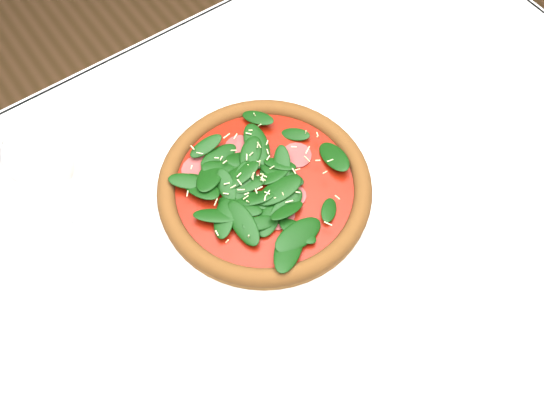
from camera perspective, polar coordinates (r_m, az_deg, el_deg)
ground at (r=1.53m, az=0.42°, el=-14.84°), size 6.00×6.00×0.00m
dining_table at (r=0.92m, az=0.68°, el=-4.73°), size 1.21×0.81×0.75m
plate at (r=0.84m, az=-0.69°, el=1.07°), size 0.34×0.34×0.01m
pizza at (r=0.82m, az=-0.71°, el=1.76°), size 0.39×0.39×0.04m
wine_glass at (r=0.75m, az=-20.90°, el=3.27°), size 0.08×0.08×0.20m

